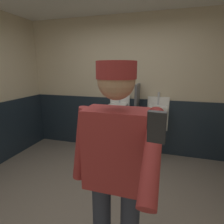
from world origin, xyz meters
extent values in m
cube|color=slate|center=(0.00, 0.00, -0.02)|extent=(4.76, 4.21, 0.04)
cube|color=beige|center=(0.00, 1.86, 1.32)|extent=(4.76, 0.12, 2.64)
cube|color=#19232D|center=(0.00, 1.79, 0.54)|extent=(4.16, 0.03, 1.09)
cube|color=white|center=(-0.15, 1.77, 0.83)|extent=(0.40, 0.05, 0.65)
cube|color=white|center=(-0.15, 1.60, 0.78)|extent=(0.34, 0.30, 0.45)
cylinder|color=#B7BABF|center=(-0.15, 1.76, 1.12)|extent=(0.04, 0.04, 0.24)
cylinder|color=#B7BABF|center=(-0.15, 1.73, 0.28)|extent=(0.05, 0.05, 0.55)
cube|color=white|center=(0.60, 1.77, 0.83)|extent=(0.40, 0.05, 0.65)
cube|color=white|center=(0.60, 1.60, 0.78)|extent=(0.34, 0.30, 0.45)
cylinder|color=#B7BABF|center=(0.60, 1.76, 1.12)|extent=(0.04, 0.04, 0.24)
cylinder|color=#B7BABF|center=(0.60, 1.73, 0.28)|extent=(0.05, 0.05, 0.55)
cube|color=#4C4C51|center=(0.22, 1.57, 0.95)|extent=(0.04, 0.40, 0.90)
cube|color=maroon|center=(0.41, -0.61, 1.15)|extent=(0.42, 0.24, 0.55)
cylinder|color=maroon|center=(0.16, -0.61, 1.15)|extent=(0.17, 0.09, 0.56)
cylinder|color=maroon|center=(0.66, -0.84, 1.27)|extent=(0.09, 0.50, 0.39)
sphere|color=tan|center=(0.41, -0.61, 1.61)|extent=(0.24, 0.24, 0.24)
cylinder|color=maroon|center=(0.41, -0.61, 1.67)|extent=(0.25, 0.25, 0.11)
cube|color=black|center=(0.69, -1.12, 1.49)|extent=(0.06, 0.04, 0.11)
camera|label=1|loc=(0.71, -1.70, 1.69)|focal=28.95mm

